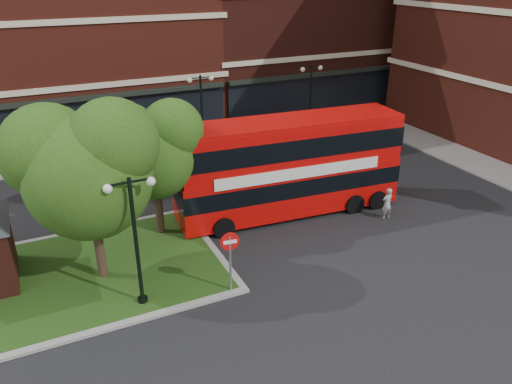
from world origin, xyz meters
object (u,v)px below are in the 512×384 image
bus (289,160)px  car_white (286,128)px  woman (387,203)px  car_silver (97,158)px

bus → car_white: size_ratio=2.35×
bus → woman: (3.98, -2.63, -1.94)m
car_silver → woman: bearing=-138.4°
bus → car_white: 11.51m
woman → car_white: bearing=-99.2°
car_white → bus: bearing=152.6°
car_white → woman: bearing=174.6°
woman → car_white: woman is taller
car_silver → car_white: (12.90, 0.00, 0.10)m
bus → car_white: bus is taller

